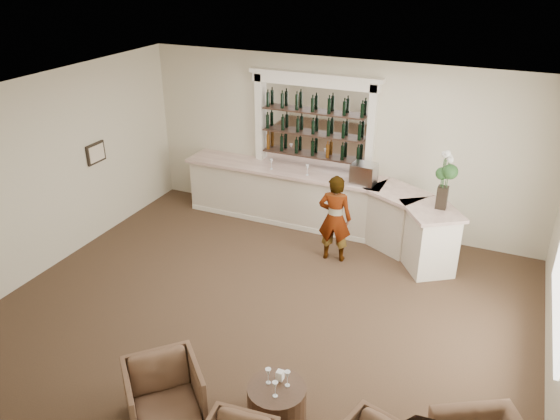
# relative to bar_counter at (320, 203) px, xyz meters

# --- Properties ---
(ground) EXTENTS (8.00, 8.00, 0.00)m
(ground) POSITION_rel_bar_counter_xyz_m (0.16, -3.00, -0.57)
(ground) COLOR #503828
(ground) RESTS_ON ground
(room_shell) EXTENTS (8.04, 7.02, 3.32)m
(room_shell) POSITION_rel_bar_counter_xyz_m (0.33, -2.29, 1.77)
(room_shell) COLOR beige
(room_shell) RESTS_ON ground
(bar_counter) EXTENTS (5.72, 1.80, 1.14)m
(bar_counter) POSITION_rel_bar_counter_xyz_m (0.00, 0.00, 0.00)
(bar_counter) COLOR white
(bar_counter) RESTS_ON ground
(back_bar_alcove) EXTENTS (2.64, 0.25, 3.00)m
(back_bar_alcove) POSITION_rel_bar_counter_xyz_m (-0.34, 0.41, 1.46)
(back_bar_alcove) COLOR white
(back_bar_alcove) RESTS_ON ground
(cocktail_table) EXTENTS (0.69, 0.69, 0.50)m
(cocktail_table) POSITION_rel_bar_counter_xyz_m (1.24, -4.82, -0.32)
(cocktail_table) COLOR #452A1E
(cocktail_table) RESTS_ON ground
(sommelier) EXTENTS (0.63, 0.45, 1.61)m
(sommelier) POSITION_rel_bar_counter_xyz_m (0.62, -0.96, 0.23)
(sommelier) COLOR gray
(sommelier) RESTS_ON ground
(armchair_left) EXTENTS (1.20, 1.20, 0.78)m
(armchair_left) POSITION_rel_bar_counter_xyz_m (0.04, -5.35, -0.18)
(armchair_left) COLOR brown
(armchair_left) RESTS_ON ground
(espresso_machine) EXTENTS (0.46, 0.40, 0.39)m
(espresso_machine) POSITION_rel_bar_counter_xyz_m (0.84, -0.02, 0.76)
(espresso_machine) COLOR #AEAEB3
(espresso_machine) RESTS_ON bar_counter
(flower_vase) EXTENTS (0.27, 0.27, 1.02)m
(flower_vase) POSITION_rel_bar_counter_xyz_m (2.33, -0.50, 1.14)
(flower_vase) COLOR black
(flower_vase) RESTS_ON bar_counter
(wine_glass_bar_left) EXTENTS (0.07, 0.07, 0.21)m
(wine_glass_bar_left) POSITION_rel_bar_counter_xyz_m (-1.03, -0.03, 0.67)
(wine_glass_bar_left) COLOR white
(wine_glass_bar_left) RESTS_ON bar_counter
(wine_glass_bar_right) EXTENTS (0.07, 0.07, 0.21)m
(wine_glass_bar_right) POSITION_rel_bar_counter_xyz_m (-0.26, -0.04, 0.67)
(wine_glass_bar_right) COLOR white
(wine_glass_bar_right) RESTS_ON bar_counter
(wine_glass_tbl_a) EXTENTS (0.07, 0.07, 0.21)m
(wine_glass_tbl_a) POSITION_rel_bar_counter_xyz_m (1.12, -4.79, 0.03)
(wine_glass_tbl_a) COLOR white
(wine_glass_tbl_a) RESTS_ON cocktail_table
(wine_glass_tbl_b) EXTENTS (0.07, 0.07, 0.21)m
(wine_glass_tbl_b) POSITION_rel_bar_counter_xyz_m (1.34, -4.74, 0.03)
(wine_glass_tbl_b) COLOR white
(wine_glass_tbl_b) RESTS_ON cocktail_table
(wine_glass_tbl_c) EXTENTS (0.07, 0.07, 0.21)m
(wine_glass_tbl_c) POSITION_rel_bar_counter_xyz_m (1.28, -4.95, 0.03)
(wine_glass_tbl_c) COLOR white
(wine_glass_tbl_c) RESTS_ON cocktail_table
(napkin_holder) EXTENTS (0.08, 0.08, 0.12)m
(napkin_holder) POSITION_rel_bar_counter_xyz_m (1.22, -4.68, -0.01)
(napkin_holder) COLOR white
(napkin_holder) RESTS_ON cocktail_table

